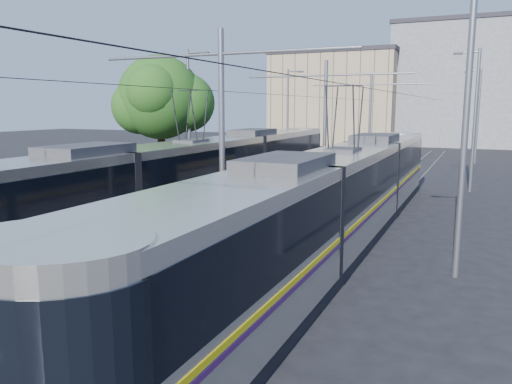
% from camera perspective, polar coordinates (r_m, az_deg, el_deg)
% --- Properties ---
extents(ground, '(160.00, 160.00, 0.00)m').
position_cam_1_polar(ground, '(11.47, -23.69, -15.83)').
color(ground, black).
rests_on(ground, ground).
extents(platform, '(4.00, 50.00, 0.30)m').
position_cam_1_polar(platform, '(25.49, 5.78, -0.88)').
color(platform, gray).
rests_on(platform, ground).
extents(tactile_strip_left, '(0.70, 50.00, 0.01)m').
position_cam_1_polar(tactile_strip_left, '(25.95, 2.75, -0.30)').
color(tactile_strip_left, gray).
rests_on(tactile_strip_left, platform).
extents(tactile_strip_right, '(0.70, 50.00, 0.01)m').
position_cam_1_polar(tactile_strip_right, '(25.05, 8.93, -0.77)').
color(tactile_strip_right, gray).
rests_on(tactile_strip_right, platform).
extents(rails, '(8.71, 70.00, 0.03)m').
position_cam_1_polar(rails, '(25.51, 5.77, -1.17)').
color(rails, gray).
rests_on(rails, ground).
extents(tram_left, '(2.43, 31.91, 5.50)m').
position_cam_1_polar(tram_left, '(22.15, -7.32, 1.58)').
color(tram_left, black).
rests_on(tram_left, ground).
extents(tram_right, '(2.43, 27.71, 5.50)m').
position_cam_1_polar(tram_right, '(17.67, 9.79, -0.02)').
color(tram_right, black).
rests_on(tram_right, ground).
extents(catenary, '(9.20, 70.00, 7.00)m').
position_cam_1_polar(catenary, '(22.39, 3.61, 8.96)').
color(catenary, slate).
rests_on(catenary, platform).
extents(street_lamps, '(15.18, 38.22, 8.00)m').
position_cam_1_polar(street_lamps, '(28.89, 8.47, 8.35)').
color(street_lamps, slate).
rests_on(street_lamps, ground).
extents(shelter, '(0.97, 1.30, 2.59)m').
position_cam_1_polar(shelter, '(20.99, 4.88, 1.04)').
color(shelter, black).
rests_on(shelter, platform).
extents(tree, '(5.35, 4.95, 7.78)m').
position_cam_1_polar(tree, '(29.98, -10.17, 10.41)').
color(tree, '#382314').
rests_on(tree, ground).
extents(building_left, '(16.32, 12.24, 11.98)m').
position_cam_1_polar(building_left, '(69.15, 9.45, 10.52)').
color(building_left, '#A0866C').
rests_on(building_left, ground).
extents(building_centre, '(18.36, 14.28, 15.27)m').
position_cam_1_polar(building_centre, '(70.86, 23.20, 11.19)').
color(building_centre, gray).
rests_on(building_centre, ground).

